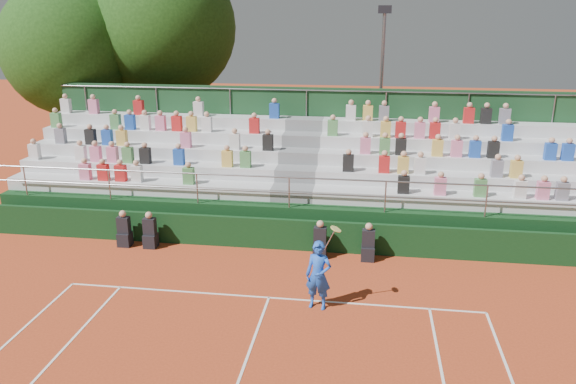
# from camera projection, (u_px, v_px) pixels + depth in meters

# --- Properties ---
(ground) EXTENTS (90.00, 90.00, 0.00)m
(ground) POSITION_uv_depth(u_px,v_px,m) (269.00, 298.00, 14.68)
(ground) COLOR #B4411E
(ground) RESTS_ON ground
(courtside_wall) EXTENTS (20.00, 0.15, 1.00)m
(courtside_wall) POSITION_uv_depth(u_px,v_px,m) (287.00, 234.00, 17.54)
(courtside_wall) COLOR black
(courtside_wall) RESTS_ON ground
(line_officials) EXTENTS (8.09, 0.40, 1.19)m
(line_officials) POSITION_uv_depth(u_px,v_px,m) (238.00, 238.00, 17.32)
(line_officials) COLOR black
(line_officials) RESTS_ON ground
(grandstand) EXTENTS (20.00, 5.20, 4.40)m
(grandstand) POSITION_uv_depth(u_px,v_px,m) (299.00, 186.00, 20.42)
(grandstand) COLOR black
(grandstand) RESTS_ON ground
(tennis_player) EXTENTS (0.89, 0.53, 2.22)m
(tennis_player) POSITION_uv_depth(u_px,v_px,m) (319.00, 275.00, 13.94)
(tennis_player) COLOR blue
(tennis_player) RESTS_ON ground
(tree_west) EXTENTS (5.92, 5.92, 8.57)m
(tree_west) POSITION_uv_depth(u_px,v_px,m) (70.00, 49.00, 24.76)
(tree_west) COLOR #321D12
(tree_west) RESTS_ON ground
(tree_east) EXTENTS (6.77, 6.77, 9.86)m
(tree_east) POSITION_uv_depth(u_px,v_px,m) (162.00, 28.00, 25.68)
(tree_east) COLOR #321D12
(tree_east) RESTS_ON ground
(floodlight_mast) EXTENTS (0.60, 0.25, 7.42)m
(floodlight_mast) POSITION_uv_depth(u_px,v_px,m) (382.00, 75.00, 26.01)
(floodlight_mast) COLOR gray
(floodlight_mast) RESTS_ON ground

